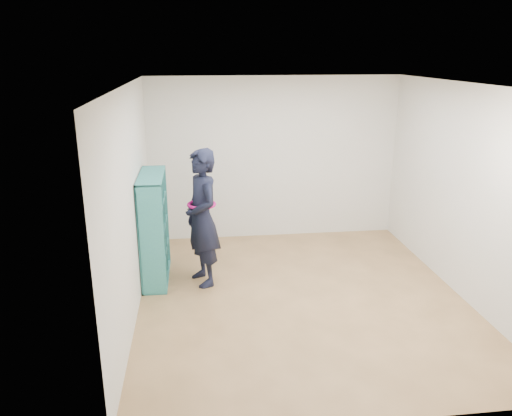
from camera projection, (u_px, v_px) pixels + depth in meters
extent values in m
plane|color=olive|center=(301.00, 297.00, 6.26)|extent=(4.50, 4.50, 0.00)
plane|color=white|center=(308.00, 85.00, 5.48)|extent=(4.50, 4.50, 0.00)
cube|color=silver|center=(131.00, 204.00, 5.64)|extent=(0.02, 4.50, 2.60)
cube|color=silver|center=(464.00, 192.00, 6.11)|extent=(0.02, 4.50, 2.60)
cube|color=silver|center=(274.00, 159.00, 8.00)|extent=(4.00, 0.02, 2.60)
cube|color=silver|center=(368.00, 281.00, 3.74)|extent=(4.00, 0.02, 2.60)
cube|color=teal|center=(151.00, 242.00, 6.11)|extent=(0.31, 0.02, 1.44)
cube|color=teal|center=(157.00, 215.00, 7.11)|extent=(0.31, 0.02, 1.44)
cube|color=teal|center=(157.00, 276.00, 6.82)|extent=(0.31, 1.08, 0.02)
cube|color=teal|center=(151.00, 176.00, 6.39)|extent=(0.31, 1.08, 0.02)
cube|color=teal|center=(143.00, 228.00, 6.59)|extent=(0.02, 1.08, 1.44)
cube|color=teal|center=(153.00, 232.00, 6.44)|extent=(0.29, 0.02, 1.39)
cube|color=teal|center=(155.00, 223.00, 6.77)|extent=(0.29, 0.02, 1.39)
cube|color=teal|center=(156.00, 252.00, 6.71)|extent=(0.29, 1.03, 0.02)
cube|color=teal|center=(154.00, 227.00, 6.61)|extent=(0.29, 1.03, 0.02)
cube|color=teal|center=(153.00, 202.00, 6.50)|extent=(0.29, 1.03, 0.02)
cube|color=beige|center=(157.00, 284.00, 6.47)|extent=(0.20, 0.13, 0.05)
cube|color=black|center=(155.00, 256.00, 6.30)|extent=(0.16, 0.14, 0.20)
cube|color=maroon|center=(154.00, 230.00, 6.20)|extent=(0.16, 0.14, 0.18)
cube|color=silver|center=(152.00, 207.00, 6.16)|extent=(0.20, 0.13, 0.08)
cube|color=navy|center=(159.00, 268.00, 6.73)|extent=(0.16, 0.14, 0.25)
cube|color=brown|center=(157.00, 243.00, 6.62)|extent=(0.16, 0.14, 0.27)
cube|color=#BFB28C|center=(155.00, 225.00, 6.59)|extent=(0.20, 0.13, 0.05)
cube|color=#26594C|center=(154.00, 195.00, 6.42)|extent=(0.16, 0.14, 0.19)
cube|color=beige|center=(160.00, 258.00, 7.05)|extent=(0.16, 0.14, 0.26)
cube|color=black|center=(159.00, 240.00, 7.02)|extent=(0.20, 0.13, 0.05)
cube|color=maroon|center=(157.00, 211.00, 6.84)|extent=(0.16, 0.14, 0.25)
cube|color=silver|center=(156.00, 188.00, 6.75)|extent=(0.16, 0.14, 0.20)
imported|color=black|center=(202.00, 218.00, 6.41)|extent=(0.63, 0.77, 1.80)
torus|color=#B00D68|center=(202.00, 204.00, 6.36)|extent=(0.48, 0.48, 0.04)
cube|color=silver|center=(190.00, 209.00, 6.39)|extent=(0.05, 0.09, 0.13)
cube|color=black|center=(190.00, 209.00, 6.39)|extent=(0.05, 0.08, 0.12)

